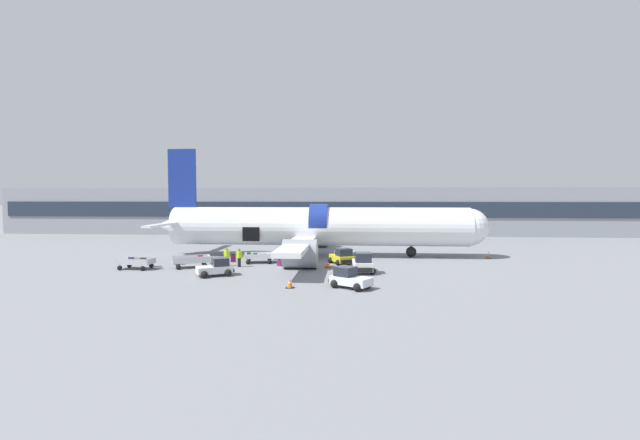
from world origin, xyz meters
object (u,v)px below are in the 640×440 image
object	(u,v)px
airplane	(315,227)
baggage_tug_lead	(350,279)
baggage_tug_mid	(363,264)
baggage_cart_empty	(137,263)
ground_crew_loader_b	(239,257)
ground_crew_supervisor	(297,254)
suitcase_on_tarmac_spare	(279,263)
baggage_cart_loading	(260,258)
baggage_tug_spare	(216,268)
suitcase_on_tarmac_upright	(233,259)
ground_crew_loader_a	(227,256)
ground_crew_driver	(290,252)
baggage_tug_rear	(342,257)
baggage_cart_queued	(193,262)

from	to	relation	value
airplane	baggage_tug_lead	xyz separation A→B (m)	(3.63, -15.11, -2.36)
baggage_tug_mid	baggage_cart_empty	bearing A→B (deg)	179.11
ground_crew_loader_b	ground_crew_supervisor	xyz separation A→B (m)	(4.78, 2.23, -0.01)
baggage_tug_lead	suitcase_on_tarmac_spare	size ratio (longest dim) A/B	5.04
baggage_cart_loading	baggage_tug_spare	bearing A→B (deg)	-106.00
suitcase_on_tarmac_upright	ground_crew_loader_a	bearing A→B (deg)	-87.35
baggage_tug_spare	ground_crew_driver	size ratio (longest dim) A/B	1.86
suitcase_on_tarmac_upright	ground_crew_driver	bearing A→B (deg)	8.82
baggage_tug_spare	baggage_cart_loading	world-z (taller)	baggage_tug_spare
ground_crew_supervisor	airplane	bearing A→B (deg)	76.82
baggage_tug_mid	baggage_cart_empty	xyz separation A→B (m)	(-18.91, 0.29, -0.23)
airplane	suitcase_on_tarmac_upright	xyz separation A→B (m)	(-7.27, -4.63, -2.64)
baggage_cart_empty	ground_crew_loader_b	xyz separation A→B (m)	(8.30, 1.72, 0.36)
baggage_tug_rear	suitcase_on_tarmac_upright	world-z (taller)	baggage_tug_rear
baggage_tug_mid	baggage_tug_rear	xyz separation A→B (m)	(-1.73, 4.22, -0.09)
airplane	baggage_cart_empty	distance (m)	17.07
baggage_tug_lead	suitcase_on_tarmac_spare	world-z (taller)	baggage_tug_lead
ground_crew_supervisor	ground_crew_loader_a	bearing A→B (deg)	-162.25
ground_crew_loader_a	baggage_tug_mid	bearing A→B (deg)	-11.20
airplane	baggage_tug_mid	distance (m)	10.66
baggage_cart_queued	ground_crew_loader_b	xyz separation A→B (m)	(3.94, 0.57, 0.35)
airplane	baggage_tug_rear	bearing A→B (deg)	-60.30
baggage_tug_spare	suitcase_on_tarmac_spare	distance (m)	6.45
airplane	baggage_tug_spare	size ratio (longest dim) A/B	11.34
baggage_tug_rear	ground_crew_loader_b	distance (m)	9.15
baggage_tug_mid	ground_crew_driver	bearing A→B (deg)	140.53
baggage_cart_queued	ground_crew_loader_b	world-z (taller)	ground_crew_loader_b
baggage_tug_rear	suitcase_on_tarmac_spare	world-z (taller)	baggage_tug_rear
baggage_tug_rear	baggage_tug_spare	size ratio (longest dim) A/B	0.96
baggage_tug_mid	suitcase_on_tarmac_upright	bearing A→B (deg)	158.46
suitcase_on_tarmac_upright	suitcase_on_tarmac_spare	world-z (taller)	suitcase_on_tarmac_upright
ground_crew_loader_a	ground_crew_supervisor	bearing A→B (deg)	17.75
baggage_cart_queued	suitcase_on_tarmac_spare	distance (m)	7.44
baggage_tug_mid	baggage_cart_empty	world-z (taller)	baggage_tug_mid
baggage_cart_loading	suitcase_on_tarmac_spare	bearing A→B (deg)	-38.75
baggage_tug_spare	baggage_cart_queued	xyz separation A→B (m)	(-3.25, 3.64, -0.10)
airplane	baggage_cart_empty	bearing A→B (deg)	-147.67
baggage_cart_queued	baggage_cart_loading	bearing A→B (deg)	30.71
baggage_tug_rear	ground_crew_supervisor	world-z (taller)	ground_crew_supervisor
baggage_tug_spare	baggage_tug_rear	bearing A→B (deg)	33.83
airplane	suitcase_on_tarmac_spare	world-z (taller)	airplane
baggage_tug_mid	ground_crew_loader_b	size ratio (longest dim) A/B	1.90
baggage_tug_mid	baggage_tug_rear	distance (m)	4.56
baggage_tug_lead	ground_crew_loader_b	world-z (taller)	ground_crew_loader_b
airplane	ground_crew_supervisor	bearing A→B (deg)	-103.18
baggage_tug_lead	baggage_tug_mid	distance (m)	5.87
baggage_tug_mid	ground_crew_loader_b	xyz separation A→B (m)	(-10.60, 2.02, 0.13)
ground_crew_loader_a	suitcase_on_tarmac_spare	bearing A→B (deg)	5.87
airplane	baggage_cart_empty	size ratio (longest dim) A/B	8.92
baggage_tug_rear	baggage_cart_loading	size ratio (longest dim) A/B	0.77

